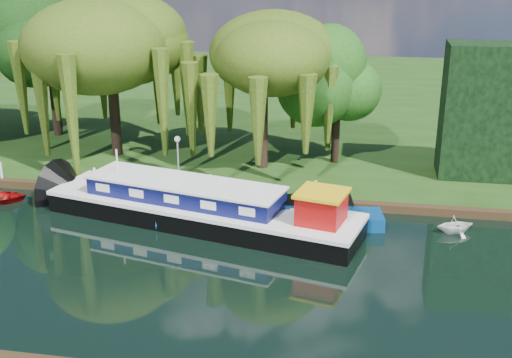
# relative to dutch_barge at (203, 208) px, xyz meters

# --- Properties ---
(ground) EXTENTS (120.00, 120.00, 0.00)m
(ground) POSITION_rel_dutch_barge_xyz_m (-3.48, -4.90, -0.88)
(ground) COLOR black
(far_bank) EXTENTS (120.00, 52.00, 0.45)m
(far_bank) POSITION_rel_dutch_barge_xyz_m (-3.48, 29.10, -0.66)
(far_bank) COLOR #18350E
(far_bank) RESTS_ON ground
(dutch_barge) EXTENTS (17.29, 7.56, 3.56)m
(dutch_barge) POSITION_rel_dutch_barge_xyz_m (0.00, 0.00, 0.00)
(dutch_barge) COLOR black
(dutch_barge) RESTS_ON ground
(narrowboat) EXTENTS (11.12, 3.53, 1.60)m
(narrowboat) POSITION_rel_dutch_barge_xyz_m (3.77, 0.38, -0.31)
(narrowboat) COLOR navy
(narrowboat) RESTS_ON ground
(white_cruiser) EXTENTS (2.44, 2.28, 1.03)m
(white_cruiser) POSITION_rel_dutch_barge_xyz_m (12.80, 1.06, -0.88)
(white_cruiser) COLOR silver
(white_cruiser) RESTS_ON ground
(willow_left) EXTENTS (8.35, 8.35, 10.00)m
(willow_left) POSITION_rel_dutch_barge_xyz_m (-8.36, 9.32, 6.83)
(willow_left) COLOR black
(willow_left) RESTS_ON far_bank
(willow_right) EXTENTS (7.17, 7.17, 8.74)m
(willow_right) POSITION_rel_dutch_barge_xyz_m (1.70, 8.39, 5.94)
(willow_right) COLOR black
(willow_right) RESTS_ON far_bank
(tree_far_mid) EXTENTS (5.83, 5.83, 9.55)m
(tree_far_mid) POSITION_rel_dutch_barge_xyz_m (-14.53, 13.17, 6.14)
(tree_far_mid) COLOR black
(tree_far_mid) RESTS_ON far_bank
(tree_far_right) EXTENTS (4.60, 4.60, 7.53)m
(tree_far_right) POSITION_rel_dutch_barge_xyz_m (6.20, 10.17, 4.76)
(tree_far_right) COLOR black
(tree_far_right) RESTS_ON far_bank
(conifer_hedge) EXTENTS (6.00, 3.00, 8.00)m
(conifer_hedge) POSITION_rel_dutch_barge_xyz_m (15.52, 9.10, 3.57)
(conifer_hedge) COLOR black
(conifer_hedge) RESTS_ON far_bank
(lamppost) EXTENTS (0.36, 0.36, 2.56)m
(lamppost) POSITION_rel_dutch_barge_xyz_m (-2.98, 5.60, 1.54)
(lamppost) COLOR silver
(lamppost) RESTS_ON far_bank
(mooring_posts) EXTENTS (19.16, 0.16, 1.00)m
(mooring_posts) POSITION_rel_dutch_barge_xyz_m (-3.98, 3.50, 0.07)
(mooring_posts) COLOR silver
(mooring_posts) RESTS_ON far_bank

